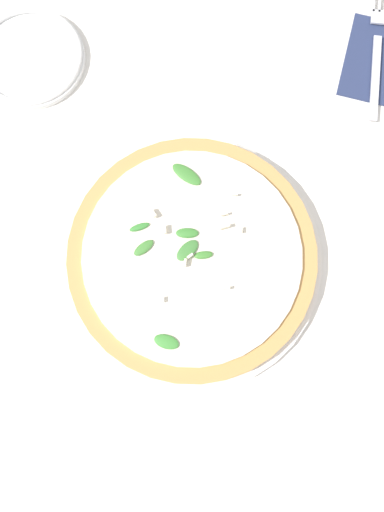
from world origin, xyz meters
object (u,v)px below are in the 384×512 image
object	(u,v)px
wine_glass	(384,368)
fork	(377,53)
pizza_arugula_main	(192,258)
side_plate_white	(30,58)

from	to	relation	value
wine_glass	fork	xyz separation A→B (m)	(0.48, 0.01, -0.11)
pizza_arugula_main	side_plate_white	size ratio (longest dim) A/B	2.20
pizza_arugula_main	wine_glass	distance (m)	0.29
wine_glass	fork	size ratio (longest dim) A/B	0.72
side_plate_white	pizza_arugula_main	bearing A→B (deg)	-134.39
fork	pizza_arugula_main	bearing A→B (deg)	145.19
pizza_arugula_main	wine_glass	size ratio (longest dim) A/B	2.30
fork	side_plate_white	xyz separation A→B (m)	(-0.08, 0.52, 0.00)
wine_glass	side_plate_white	distance (m)	0.68
pizza_arugula_main	fork	xyz separation A→B (m)	(0.35, -0.24, -0.01)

